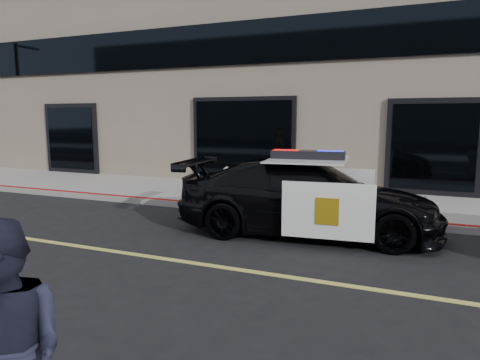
% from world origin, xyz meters
% --- Properties ---
extents(ground, '(120.00, 120.00, 0.00)m').
position_xyz_m(ground, '(0.00, 0.00, 0.00)').
color(ground, black).
rests_on(ground, ground).
extents(sidewalk_n, '(60.00, 3.50, 0.15)m').
position_xyz_m(sidewalk_n, '(0.00, 5.25, 0.07)').
color(sidewalk_n, gray).
rests_on(sidewalk_n, ground).
extents(building_n, '(60.00, 7.00, 12.00)m').
position_xyz_m(building_n, '(0.00, 10.50, 6.00)').
color(building_n, '#756856').
rests_on(building_n, ground).
extents(police_car, '(3.03, 5.37, 1.62)m').
position_xyz_m(police_car, '(2.21, 2.36, 0.73)').
color(police_car, black).
rests_on(police_car, ground).
extents(fire_hydrant, '(0.37, 0.51, 0.81)m').
position_xyz_m(fire_hydrant, '(-0.46, 4.49, 0.53)').
color(fire_hydrant, white).
rests_on(fire_hydrant, sidewalk_n).
extents(pedestrian_b, '(0.86, 0.72, 1.56)m').
position_xyz_m(pedestrian_b, '(2.07, -4.09, 0.93)').
color(pedestrian_b, black).
rests_on(pedestrian_b, sidewalk_s).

